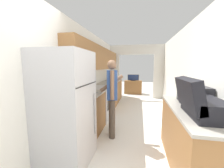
# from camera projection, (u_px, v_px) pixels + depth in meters

# --- Properties ---
(wall_left) EXTENTS (0.38, 7.91, 2.50)m
(wall_left) POSITION_uv_depth(u_px,v_px,m) (91.00, 68.00, 3.94)
(wall_left) COLOR silver
(wall_left) RESTS_ON ground_plane
(wall_right) EXTENTS (0.06, 7.91, 2.50)m
(wall_right) POSITION_uv_depth(u_px,v_px,m) (191.00, 78.00, 3.01)
(wall_right) COLOR silver
(wall_right) RESTS_ON ground_plane
(wall_far_with_doorway) EXTENTS (2.91, 0.06, 2.50)m
(wall_far_with_doorway) POSITION_uv_depth(u_px,v_px,m) (136.00, 68.00, 6.53)
(wall_far_with_doorway) COLOR silver
(wall_far_with_doorway) RESTS_ON ground_plane
(counter_left) EXTENTS (0.62, 4.27, 0.92)m
(counter_left) POSITION_uv_depth(u_px,v_px,m) (106.00, 96.00, 4.78)
(counter_left) COLOR brown
(counter_left) RESTS_ON ground_plane
(counter_right) EXTENTS (0.62, 1.65, 0.92)m
(counter_right) POSITION_uv_depth(u_px,v_px,m) (192.00, 139.00, 2.00)
(counter_right) COLOR brown
(counter_right) RESTS_ON ground_plane
(refrigerator) EXTENTS (0.73, 0.78, 1.75)m
(refrigerator) POSITION_uv_depth(u_px,v_px,m) (66.00, 109.00, 2.10)
(refrigerator) COLOR #B7B7BC
(refrigerator) RESTS_ON ground_plane
(range_oven) EXTENTS (0.66, 0.80, 1.06)m
(range_oven) POSITION_uv_depth(u_px,v_px,m) (99.00, 103.00, 3.95)
(range_oven) COLOR #B7B7BC
(range_oven) RESTS_ON ground_plane
(person) EXTENTS (0.53, 0.43, 1.64)m
(person) POSITION_uv_depth(u_px,v_px,m) (112.00, 97.00, 2.89)
(person) COLOR #4C4238
(person) RESTS_ON ground_plane
(suitcase) EXTENTS (0.47, 0.67, 0.46)m
(suitcase) POSITION_uv_depth(u_px,v_px,m) (200.00, 103.00, 1.64)
(suitcase) COLOR black
(suitcase) RESTS_ON counter_right
(microwave) EXTENTS (0.39, 0.48, 0.28)m
(microwave) POSITION_uv_depth(u_px,v_px,m) (193.00, 95.00, 2.23)
(microwave) COLOR black
(microwave) RESTS_ON counter_right
(tv_cabinet) EXTENTS (0.94, 0.42, 0.72)m
(tv_cabinet) POSITION_uv_depth(u_px,v_px,m) (133.00, 87.00, 7.54)
(tv_cabinet) COLOR brown
(tv_cabinet) RESTS_ON ground_plane
(television) EXTENTS (0.60, 0.16, 0.33)m
(television) POSITION_uv_depth(u_px,v_px,m) (133.00, 78.00, 7.43)
(television) COLOR black
(television) RESTS_ON tv_cabinet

